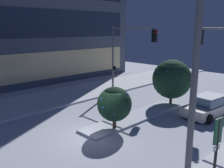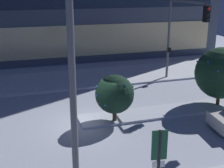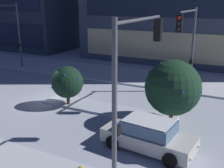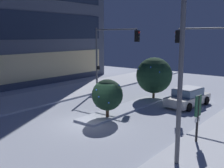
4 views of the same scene
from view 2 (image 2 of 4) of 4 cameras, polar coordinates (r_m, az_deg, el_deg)
ground at (r=16.97m, az=-4.27°, el=-7.40°), size 52.00×52.00×0.00m
curb_strip_far at (r=24.68m, az=-8.71°, el=0.77°), size 52.00×5.20×0.14m
median_strip at (r=18.34m, az=7.89°, el=-5.29°), size 9.00×1.80×0.14m
traffic_light_corner_far_right at (r=22.84m, az=12.88°, el=10.25°), size 0.32×5.18×6.35m
street_lamp_arched at (r=9.21m, az=-7.94°, el=4.60°), size 0.58×2.89×7.90m
parking_info_sign at (r=10.92m, az=8.69°, el=-13.01°), size 0.55×0.13×2.60m
decorated_tree_median at (r=16.46m, az=0.49°, el=-1.90°), size 2.16×2.11×2.72m
decorated_tree_left_of_median at (r=19.71m, az=19.56°, el=1.93°), size 3.19×3.13×3.73m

